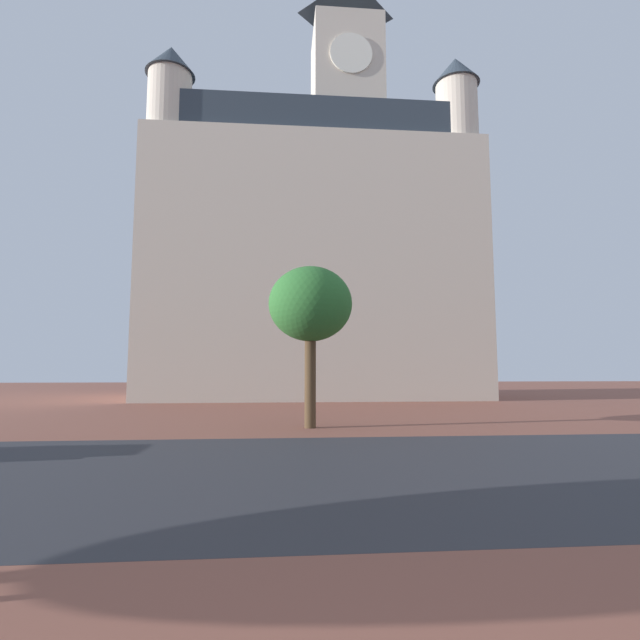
% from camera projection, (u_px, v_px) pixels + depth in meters
% --- Properties ---
extents(ground_plane, '(120.00, 120.00, 0.00)m').
position_uv_depth(ground_plane, '(316.00, 466.00, 9.73)').
color(ground_plane, brown).
extents(street_asphalt_strip, '(120.00, 8.64, 0.00)m').
position_uv_depth(street_asphalt_strip, '(317.00, 469.00, 9.40)').
color(street_asphalt_strip, '#2D2D33').
rests_on(street_asphalt_strip, ground_plane).
extents(landmark_building, '(22.62, 10.48, 32.13)m').
position_uv_depth(landmark_building, '(318.00, 249.00, 34.05)').
color(landmark_building, beige).
rests_on(landmark_building, ground_plane).
extents(tree_curb_far, '(2.93, 2.93, 5.59)m').
position_uv_depth(tree_curb_far, '(310.00, 305.00, 16.41)').
color(tree_curb_far, '#4C3823').
rests_on(tree_curb_far, ground_plane).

